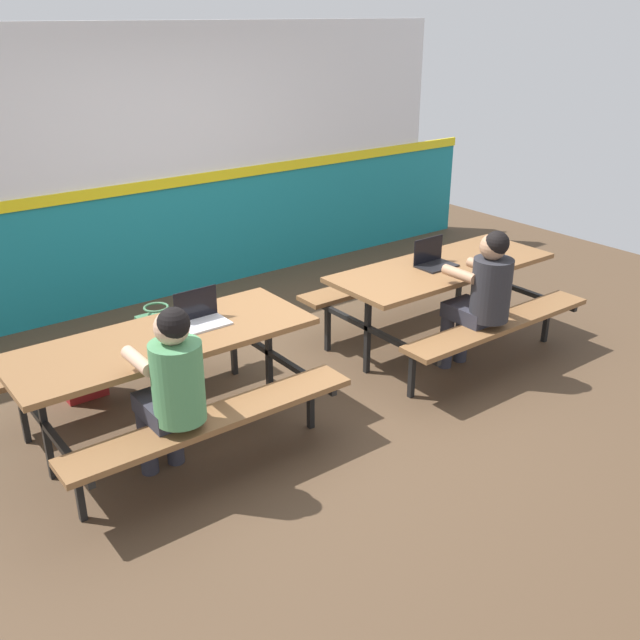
{
  "coord_description": "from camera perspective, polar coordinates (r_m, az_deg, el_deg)",
  "views": [
    {
      "loc": [
        -2.97,
        -3.99,
        2.68
      ],
      "look_at": [
        0.0,
        -0.08,
        0.55
      ],
      "focal_mm": 40.21,
      "sensor_mm": 36.0,
      "label": 1
    }
  ],
  "objects": [
    {
      "name": "laptop_silver",
      "position": [
        4.87,
        -9.43,
        0.25
      ],
      "size": [
        0.32,
        0.22,
        0.22
      ],
      "color": "silver",
      "rests_on": "picnic_table_left"
    },
    {
      "name": "picnic_table_right",
      "position": [
        6.09,
        9.64,
        2.88
      ],
      "size": [
        1.99,
        1.56,
        0.74
      ],
      "color": "brown",
      "rests_on": "ground"
    },
    {
      "name": "picnic_table_left",
      "position": [
        4.81,
        -12.25,
        -3.07
      ],
      "size": [
        1.99,
        1.56,
        0.74
      ],
      "color": "brown",
      "rests_on": "ground"
    },
    {
      "name": "student_nearer",
      "position": [
        4.22,
        -11.68,
        -4.97
      ],
      "size": [
        0.36,
        0.53,
        1.21
      ],
      "color": "#2D2D38",
      "rests_on": "ground"
    },
    {
      "name": "laptop_dark",
      "position": [
        5.99,
        9.03,
        4.72
      ],
      "size": [
        0.32,
        0.22,
        0.22
      ],
      "color": "black",
      "rests_on": "picnic_table_right"
    },
    {
      "name": "ground_plane",
      "position": [
        5.65,
        -0.47,
        -4.97
      ],
      "size": [
        10.0,
        10.0,
        0.02
      ],
      "primitive_type": "cube",
      "color": "#4C3826"
    },
    {
      "name": "tote_bag_bright",
      "position": [
        6.17,
        -12.73,
        -0.97
      ],
      "size": [
        0.34,
        0.21,
        0.43
      ],
      "color": "#3F724C",
      "rests_on": "ground"
    },
    {
      "name": "accent_backdrop",
      "position": [
        7.21,
        -12.35,
        11.43
      ],
      "size": [
        8.0,
        0.14,
        2.6
      ],
      "color": "teal",
      "rests_on": "ground"
    },
    {
      "name": "student_further",
      "position": [
        5.6,
        12.81,
        2.2
      ],
      "size": [
        0.36,
        0.53,
        1.21
      ],
      "color": "#2D2D38",
      "rests_on": "ground"
    },
    {
      "name": "backpack_dark",
      "position": [
        5.63,
        -18.41,
        -3.81
      ],
      "size": [
        0.3,
        0.22,
        0.44
      ],
      "color": "maroon",
      "rests_on": "ground"
    }
  ]
}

